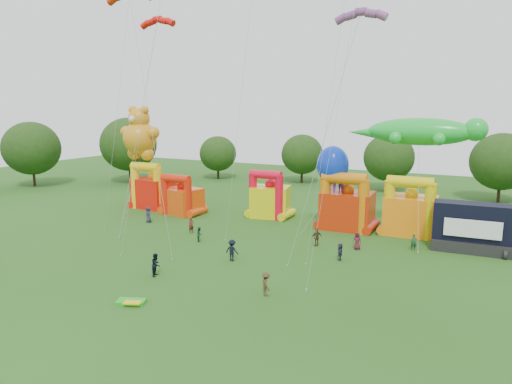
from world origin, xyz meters
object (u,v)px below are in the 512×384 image
at_px(bouncy_castle_0, 152,190).
at_px(gecko_kite, 419,162).
at_px(teddy_bear_kite, 135,166).
at_px(spectator_0, 148,215).
at_px(bouncy_castle_2, 270,199).
at_px(octopus_kite, 326,185).
at_px(stage_trailer, 473,228).
at_px(spectator_4, 317,237).

relative_size(bouncy_castle_0, gecko_kite, 0.44).
relative_size(teddy_bear_kite, spectator_0, 7.33).
bearing_deg(spectator_0, bouncy_castle_2, 59.83).
distance_m(gecko_kite, spectator_0, 31.74).
distance_m(bouncy_castle_0, spectator_0, 8.60).
height_order(bouncy_castle_0, octopus_kite, octopus_kite).
bearing_deg(gecko_kite, teddy_bear_kite, -172.36).
bearing_deg(octopus_kite, bouncy_castle_0, -179.72).
height_order(stage_trailer, octopus_kite, octopus_kite).
height_order(gecko_kite, spectator_4, gecko_kite).
distance_m(spectator_0, spectator_4, 21.54).
relative_size(octopus_kite, spectator_4, 5.19).
distance_m(gecko_kite, spectator_4, 13.79).
bearing_deg(bouncy_castle_0, bouncy_castle_2, 8.19).
relative_size(bouncy_castle_0, octopus_kite, 0.67).
xyz_separation_m(bouncy_castle_2, gecko_kite, (17.85, -0.78, 5.76)).
xyz_separation_m(teddy_bear_kite, spectator_0, (5.16, -3.80, -5.20)).
distance_m(bouncy_castle_2, spectator_0, 15.14).
bearing_deg(bouncy_castle_2, teddy_bear_kite, -162.23).
distance_m(stage_trailer, spectator_4, 14.97).
xyz_separation_m(bouncy_castle_0, spectator_0, (5.02, -6.83, -1.50)).
bearing_deg(spectator_0, gecko_kite, 37.82).
relative_size(octopus_kite, spectator_0, 4.99).
bearing_deg(spectator_4, octopus_kite, -120.47).
relative_size(bouncy_castle_0, bouncy_castle_2, 1.06).
height_order(bouncy_castle_2, teddy_bear_kite, teddy_bear_kite).
distance_m(bouncy_castle_2, octopus_kite, 8.96).
relative_size(gecko_kite, spectator_4, 7.92).
xyz_separation_m(bouncy_castle_0, stage_trailer, (40.47, -1.48, -0.17)).
relative_size(bouncy_castle_2, spectator_4, 3.31).
xyz_separation_m(gecko_kite, spectator_4, (-8.20, -8.46, -7.18)).
distance_m(stage_trailer, octopus_kite, 15.69).
xyz_separation_m(bouncy_castle_2, spectator_4, (9.65, -9.24, -1.42)).
bearing_deg(bouncy_castle_0, teddy_bear_kite, -92.73).
height_order(bouncy_castle_0, stage_trailer, bouncy_castle_0).
bearing_deg(stage_trailer, gecko_kite, 151.36).
distance_m(bouncy_castle_2, spectator_4, 13.43).
bearing_deg(gecko_kite, bouncy_castle_0, -177.28).
bearing_deg(spectator_0, octopus_kite, 40.98).
height_order(bouncy_castle_0, bouncy_castle_2, bouncy_castle_0).
distance_m(bouncy_castle_2, teddy_bear_kite, 18.31).
bearing_deg(stage_trailer, spectator_4, -159.05).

